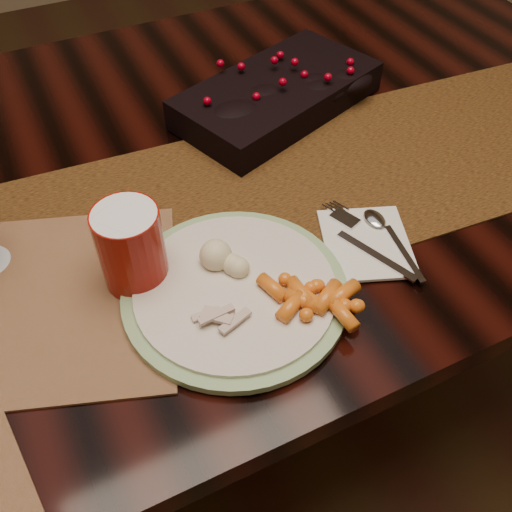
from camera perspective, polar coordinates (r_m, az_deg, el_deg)
name	(u,v)px	position (r m, az deg, el deg)	size (l,w,h in m)	color
floor	(213,389)	(1.54, -4.30, -13.10)	(5.00, 5.00, 0.00)	black
dining_table	(203,300)	(1.22, -5.28, -4.45)	(1.80, 1.00, 0.75)	black
table_runner	(187,215)	(0.85, -6.94, 4.06)	(1.73, 0.36, 0.00)	#532D0C
centerpiece	(278,90)	(1.05, 2.17, 16.21)	(0.36, 0.19, 0.07)	black
placemat_main	(10,304)	(0.80, -23.39, -4.41)	(0.42, 0.31, 0.00)	#9D6841
dinner_plate	(235,291)	(0.74, -2.10, -3.48)	(0.29, 0.29, 0.02)	beige
baby_carrots	(306,302)	(0.71, 5.03, -4.62)	(0.11, 0.09, 0.02)	orange
mashed_potatoes	(220,261)	(0.73, -3.65, -0.47)	(0.08, 0.07, 0.04)	beige
turkey_shreds	(223,316)	(0.69, -3.34, -6.05)	(0.07, 0.06, 0.02)	tan
napkin	(366,243)	(0.82, 10.96, 1.31)	(0.12, 0.14, 0.00)	silver
fork	(368,246)	(0.81, 11.16, 1.01)	(0.02, 0.16, 0.00)	#B8B8B8
spoon	(395,242)	(0.82, 13.70, 1.36)	(0.03, 0.14, 0.00)	#B6B6C2
red_cup	(131,248)	(0.74, -12.36, 0.81)	(0.08, 0.08, 0.12)	maroon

